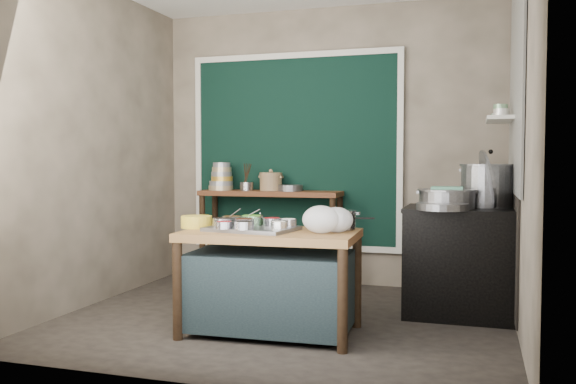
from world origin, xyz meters
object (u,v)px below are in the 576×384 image
(condiment_tray, at_px, (252,229))
(utensil_cup, at_px, (247,186))
(stove_block, at_px, (462,263))
(saucepan, at_px, (339,220))
(prep_table, at_px, (270,282))
(steamer, at_px, (447,199))
(stock_pot, at_px, (487,185))
(back_counter, at_px, (270,237))
(yellow_basin, at_px, (197,222))
(ceramic_crock, at_px, (271,183))

(condiment_tray, relative_size, utensil_cup, 4.30)
(stove_block, xyz_separation_m, saucepan, (-0.87, -0.73, 0.40))
(prep_table, xyz_separation_m, steamer, (1.20, 0.85, 0.58))
(stove_block, xyz_separation_m, stock_pot, (0.18, 0.14, 0.63))
(back_counter, distance_m, steamer, 2.02)
(yellow_basin, bearing_deg, stove_block, 25.79)
(condiment_tray, relative_size, saucepan, 2.33)
(saucepan, bearing_deg, stove_block, 29.20)
(condiment_tray, distance_m, ceramic_crock, 1.81)
(back_counter, relative_size, condiment_tray, 2.37)
(yellow_basin, bearing_deg, condiment_tray, -5.15)
(stock_pot, bearing_deg, condiment_tray, -145.77)
(saucepan, bearing_deg, back_counter, 114.66)
(stove_block, height_order, saucepan, saucepan)
(utensil_cup, distance_m, ceramic_crock, 0.25)
(yellow_basin, bearing_deg, saucepan, 10.92)
(yellow_basin, relative_size, steamer, 0.50)
(utensil_cup, bearing_deg, yellow_basin, -82.13)
(stock_pot, bearing_deg, steamer, -139.84)
(ceramic_crock, height_order, stock_pot, stock_pot)
(yellow_basin, distance_m, stock_pot, 2.37)
(steamer, bearing_deg, back_counter, 154.65)
(utensil_cup, distance_m, stock_pot, 2.40)
(prep_table, height_order, saucepan, saucepan)
(yellow_basin, distance_m, saucepan, 1.08)
(stove_block, height_order, utensil_cup, utensil_cup)
(yellow_basin, bearing_deg, ceramic_crock, 89.45)
(utensil_cup, bearing_deg, stock_pot, -13.60)
(back_counter, height_order, ceramic_crock, ceramic_crock)
(back_counter, xyz_separation_m, yellow_basin, (-0.02, -1.66, 0.32))
(back_counter, distance_m, saucepan, 1.82)
(back_counter, xyz_separation_m, ceramic_crock, (-0.01, 0.03, 0.56))
(yellow_basin, relative_size, saucepan, 0.89)
(ceramic_crock, relative_size, stock_pot, 0.55)
(stove_block, relative_size, saucepan, 3.43)
(saucepan, bearing_deg, stock_pot, 28.99)
(prep_table, xyz_separation_m, stove_block, (1.32, 0.96, 0.05))
(yellow_basin, bearing_deg, utensil_cup, 97.87)
(utensil_cup, distance_m, steamer, 2.18)
(steamer, bearing_deg, ceramic_crock, 153.88)
(stove_block, height_order, steamer, steamer)
(ceramic_crock, bearing_deg, utensil_cup, -167.25)
(condiment_tray, distance_m, utensil_cup, 1.83)
(yellow_basin, xyz_separation_m, utensil_cup, (-0.23, 1.64, 0.20))
(utensil_cup, bearing_deg, ceramic_crock, 12.75)
(yellow_basin, xyz_separation_m, steamer, (1.80, 0.82, 0.16))
(utensil_cup, bearing_deg, prep_table, -63.59)
(back_counter, height_order, condiment_tray, back_counter)
(prep_table, xyz_separation_m, yellow_basin, (-0.60, 0.03, 0.42))
(prep_table, relative_size, stove_block, 1.39)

